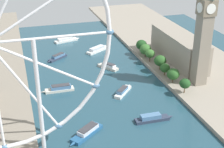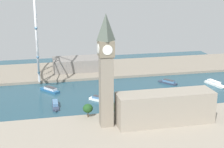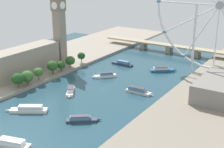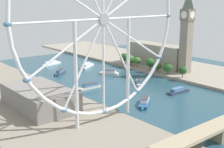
{
  "view_description": "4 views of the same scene",
  "coord_description": "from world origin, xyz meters",
  "px_view_note": "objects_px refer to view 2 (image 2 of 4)",
  "views": [
    {
      "loc": [
        60.88,
        253.52,
        127.04
      ],
      "look_at": [
        -14.78,
        4.19,
        7.11
      ],
      "focal_mm": 53.2,
      "sensor_mm": 36.0,
      "label": 1
    },
    {
      "loc": [
        -333.05,
        85.14,
        120.46
      ],
      "look_at": [
        8.92,
        9.23,
        20.21
      ],
      "focal_mm": 53.92,
      "sensor_mm": 36.0,
      "label": 2
    },
    {
      "loc": [
        154.7,
        -225.04,
        108.83
      ],
      "look_at": [
        7.53,
        2.8,
        15.19
      ],
      "focal_mm": 51.04,
      "sensor_mm": 36.0,
      "label": 3
    },
    {
      "loc": [
        201.76,
        249.9,
        85.86
      ],
      "look_at": [
        24.74,
        34.65,
        18.26
      ],
      "focal_mm": 50.73,
      "sensor_mm": 36.0,
      "label": 4
    }
  ],
  "objects_px": {
    "tour_boat_1": "(149,96)",
    "ferris_wheel": "(36,21)",
    "parliament_block": "(165,108)",
    "tour_boat_6": "(50,90)",
    "tour_boat_7": "(168,82)",
    "tour_boat_3": "(215,83)",
    "tour_boat_4": "(108,84)",
    "riverside_hall": "(78,64)",
    "tour_boat_0": "(100,99)",
    "tour_boat_2": "(55,105)",
    "clock_tower": "(106,69)",
    "tour_boat_5": "(192,93)"
  },
  "relations": [
    {
      "from": "tour_boat_0",
      "to": "tour_boat_1",
      "type": "relative_size",
      "value": 0.98
    },
    {
      "from": "ferris_wheel",
      "to": "tour_boat_2",
      "type": "xyz_separation_m",
      "value": [
        -98.3,
        -14.08,
        -69.56
      ]
    },
    {
      "from": "tour_boat_1",
      "to": "ferris_wheel",
      "type": "bearing_deg",
      "value": 104.93
    },
    {
      "from": "clock_tower",
      "to": "tour_boat_7",
      "type": "distance_m",
      "value": 149.93
    },
    {
      "from": "clock_tower",
      "to": "tour_boat_5",
      "type": "height_order",
      "value": "clock_tower"
    },
    {
      "from": "tour_boat_4",
      "to": "tour_boat_6",
      "type": "height_order",
      "value": "tour_boat_6"
    },
    {
      "from": "tour_boat_4",
      "to": "clock_tower",
      "type": "bearing_deg",
      "value": 167.93
    },
    {
      "from": "tour_boat_0",
      "to": "tour_boat_3",
      "type": "bearing_deg",
      "value": 51.49
    },
    {
      "from": "tour_boat_0",
      "to": "tour_boat_5",
      "type": "bearing_deg",
      "value": 39.62
    },
    {
      "from": "riverside_hall",
      "to": "tour_boat_6",
      "type": "xyz_separation_m",
      "value": [
        -73.51,
        40.65,
        -8.69
      ]
    },
    {
      "from": "tour_boat_1",
      "to": "tour_boat_4",
      "type": "height_order",
      "value": "tour_boat_4"
    },
    {
      "from": "tour_boat_0",
      "to": "riverside_hall",
      "type": "bearing_deg",
      "value": 136.22
    },
    {
      "from": "parliament_block",
      "to": "tour_boat_1",
      "type": "relative_size",
      "value": 3.59
    },
    {
      "from": "clock_tower",
      "to": "tour_boat_0",
      "type": "distance_m",
      "value": 80.94
    },
    {
      "from": "clock_tower",
      "to": "ferris_wheel",
      "type": "bearing_deg",
      "value": 18.61
    },
    {
      "from": "tour_boat_1",
      "to": "tour_boat_6",
      "type": "xyz_separation_m",
      "value": [
        43.61,
        100.2,
        0.07
      ]
    },
    {
      "from": "parliament_block",
      "to": "tour_boat_6",
      "type": "distance_m",
      "value": 144.66
    },
    {
      "from": "tour_boat_5",
      "to": "tour_boat_6",
      "type": "relative_size",
      "value": 1.17
    },
    {
      "from": "parliament_block",
      "to": "tour_boat_2",
      "type": "bearing_deg",
      "value": 53.78
    },
    {
      "from": "clock_tower",
      "to": "riverside_hall",
      "type": "bearing_deg",
      "value": 0.44
    },
    {
      "from": "tour_boat_4",
      "to": "tour_boat_7",
      "type": "distance_m",
      "value": 71.27
    },
    {
      "from": "riverside_hall",
      "to": "tour_boat_0",
      "type": "distance_m",
      "value": 115.39
    },
    {
      "from": "tour_boat_0",
      "to": "tour_boat_7",
      "type": "distance_m",
      "value": 98.19
    },
    {
      "from": "tour_boat_7",
      "to": "riverside_hall",
      "type": "bearing_deg",
      "value": 15.28
    },
    {
      "from": "clock_tower",
      "to": "tour_boat_7",
      "type": "relative_size",
      "value": 3.95
    },
    {
      "from": "ferris_wheel",
      "to": "tour_boat_6",
      "type": "relative_size",
      "value": 5.07
    },
    {
      "from": "tour_boat_2",
      "to": "tour_boat_3",
      "type": "height_order",
      "value": "tour_boat_3"
    },
    {
      "from": "tour_boat_4",
      "to": "tour_boat_5",
      "type": "bearing_deg",
      "value": -123.14
    },
    {
      "from": "tour_boat_3",
      "to": "tour_boat_6",
      "type": "distance_m",
      "value": 189.85
    },
    {
      "from": "riverside_hall",
      "to": "tour_boat_2",
      "type": "height_order",
      "value": "riverside_hall"
    },
    {
      "from": "clock_tower",
      "to": "tour_boat_3",
      "type": "distance_m",
      "value": 177.46
    },
    {
      "from": "tour_boat_2",
      "to": "tour_boat_3",
      "type": "relative_size",
      "value": 0.91
    },
    {
      "from": "clock_tower",
      "to": "ferris_wheel",
      "type": "xyz_separation_m",
      "value": [
        156.27,
        52.62,
        20.91
      ]
    },
    {
      "from": "tour_boat_4",
      "to": "tour_boat_5",
      "type": "distance_m",
      "value": 96.42
    },
    {
      "from": "tour_boat_0",
      "to": "tour_boat_6",
      "type": "height_order",
      "value": "tour_boat_6"
    },
    {
      "from": "riverside_hall",
      "to": "tour_boat_7",
      "type": "bearing_deg",
      "value": -127.53
    },
    {
      "from": "tour_boat_6",
      "to": "tour_boat_7",
      "type": "height_order",
      "value": "tour_boat_6"
    },
    {
      "from": "clock_tower",
      "to": "tour_boat_2",
      "type": "bearing_deg",
      "value": 33.62
    },
    {
      "from": "tour_boat_1",
      "to": "tour_boat_7",
      "type": "relative_size",
      "value": 0.98
    },
    {
      "from": "ferris_wheel",
      "to": "riverside_hall",
      "type": "relative_size",
      "value": 2.06
    },
    {
      "from": "parliament_block",
      "to": "tour_boat_1",
      "type": "height_order",
      "value": "parliament_block"
    },
    {
      "from": "tour_boat_0",
      "to": "tour_boat_7",
      "type": "height_order",
      "value": "tour_boat_0"
    },
    {
      "from": "riverside_hall",
      "to": "tour_boat_6",
      "type": "height_order",
      "value": "riverside_hall"
    },
    {
      "from": "ferris_wheel",
      "to": "tour_boat_3",
      "type": "height_order",
      "value": "ferris_wheel"
    },
    {
      "from": "riverside_hall",
      "to": "clock_tower",
      "type": "bearing_deg",
      "value": -179.56
    },
    {
      "from": "tour_boat_4",
      "to": "tour_boat_7",
      "type": "bearing_deg",
      "value": -96.49
    },
    {
      "from": "tour_boat_2",
      "to": "tour_boat_4",
      "type": "bearing_deg",
      "value": 131.87
    },
    {
      "from": "riverside_hall",
      "to": "tour_boat_3",
      "type": "bearing_deg",
      "value": -121.89
    },
    {
      "from": "tour_boat_3",
      "to": "tour_boat_4",
      "type": "height_order",
      "value": "tour_boat_4"
    },
    {
      "from": "tour_boat_6",
      "to": "tour_boat_2",
      "type": "bearing_deg",
      "value": 146.57
    }
  ]
}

